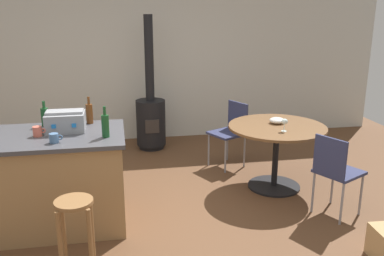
{
  "coord_description": "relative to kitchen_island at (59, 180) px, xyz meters",
  "views": [
    {
      "loc": [
        -0.34,
        -3.82,
        2.1
      ],
      "look_at": [
        0.4,
        0.29,
        0.88
      ],
      "focal_mm": 39.4,
      "sensor_mm": 36.0,
      "label": 1
    }
  ],
  "objects": [
    {
      "name": "toolbox",
      "position": [
        0.09,
        0.11,
        0.56
      ],
      "size": [
        0.37,
        0.29,
        0.2
      ],
      "color": "gray",
      "rests_on": "kitchen_island"
    },
    {
      "name": "serving_bowl",
      "position": [
        2.43,
        0.56,
        0.33
      ],
      "size": [
        0.18,
        0.18,
        0.07
      ],
      "primitive_type": "ellipsoid",
      "color": "white",
      "rests_on": "dining_table"
    },
    {
      "name": "wood_stove",
      "position": [
        1.08,
        2.17,
        0.04
      ],
      "size": [
        0.44,
        0.45,
        1.98
      ],
      "color": "black",
      "rests_on": "ground_plane"
    },
    {
      "name": "bottle_0",
      "position": [
        0.31,
        0.34,
        0.57
      ],
      "size": [
        0.07,
        0.07,
        0.28
      ],
      "color": "#603314",
      "rests_on": "kitchen_island"
    },
    {
      "name": "bottle_1",
      "position": [
        0.47,
        -0.17,
        0.58
      ],
      "size": [
        0.07,
        0.07,
        0.29
      ],
      "color": "#194C23",
      "rests_on": "kitchen_island"
    },
    {
      "name": "kitchen_island",
      "position": [
        0.0,
        0.0,
        0.0
      ],
      "size": [
        1.29,
        0.9,
        0.93
      ],
      "color": "#A37A4C",
      "rests_on": "ground_plane"
    },
    {
      "name": "wooden_stool",
      "position": [
        0.22,
        -0.88,
        -0.01
      ],
      "size": [
        0.3,
        0.3,
        0.65
      ],
      "color": "olive",
      "rests_on": "ground_plane"
    },
    {
      "name": "back_wall",
      "position": [
        0.94,
        2.74,
        0.88
      ],
      "size": [
        8.0,
        0.1,
        2.7
      ],
      "primitive_type": "cube",
      "color": "beige",
      "rests_on": "ground_plane"
    },
    {
      "name": "folding_chair_far",
      "position": [
        2.07,
        1.25,
        0.04
      ],
      "size": [
        0.54,
        0.54,
        0.86
      ],
      "color": "navy",
      "rests_on": "ground_plane"
    },
    {
      "name": "bottle_2",
      "position": [
        -0.13,
        0.33,
        0.56
      ],
      "size": [
        0.08,
        0.08,
        0.25
      ],
      "color": "#194C23",
      "rests_on": "kitchen_island"
    },
    {
      "name": "cup_0",
      "position": [
        -0.15,
        -0.03,
        0.51
      ],
      "size": [
        0.12,
        0.08,
        0.09
      ],
      "color": "#DB6651",
      "rests_on": "kitchen_island"
    },
    {
      "name": "dining_table",
      "position": [
        2.4,
        0.46,
        0.12
      ],
      "size": [
        1.13,
        1.13,
        0.76
      ],
      "color": "black",
      "rests_on": "ground_plane"
    },
    {
      "name": "wine_glass",
      "position": [
        2.39,
        0.23,
        0.4
      ],
      "size": [
        0.07,
        0.07,
        0.14
      ],
      "color": "silver",
      "rests_on": "dining_table"
    },
    {
      "name": "folding_chair_near",
      "position": [
        2.73,
        -0.33,
        0.05
      ],
      "size": [
        0.54,
        0.54,
        0.87
      ],
      "color": "navy",
      "rests_on": "ground_plane"
    },
    {
      "name": "ground_plane",
      "position": [
        0.94,
        -0.14,
        -0.47
      ],
      "size": [
        8.8,
        8.8,
        0.0
      ],
      "primitive_type": "plane",
      "color": "brown"
    },
    {
      "name": "cup_1",
      "position": [
        0.03,
        -0.26,
        0.51
      ],
      "size": [
        0.12,
        0.08,
        0.08
      ],
      "color": "#4C7099",
      "rests_on": "kitchen_island"
    }
  ]
}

